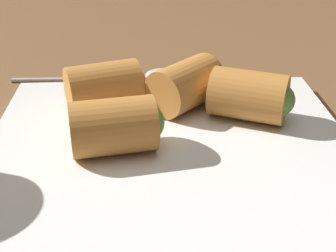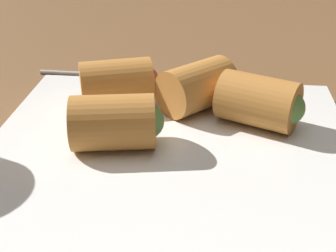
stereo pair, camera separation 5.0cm
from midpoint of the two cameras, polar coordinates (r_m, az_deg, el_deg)
name	(u,v)px [view 1 (the left image)]	position (r cm, az deg, el deg)	size (l,w,h in cm)	color
table_surface	(172,187)	(37.41, -3.38, -7.57)	(180.00, 140.00, 2.00)	brown
serving_plate	(168,153)	(38.32, -3.74, -3.43)	(29.98, 26.96, 1.50)	white
roll_front_left	(253,96)	(41.21, 6.95, 3.52)	(7.78, 6.69, 4.42)	#B77533
roll_front_right	(118,126)	(36.61, -9.97, -0.13)	(7.61, 5.46, 4.42)	#B77533
roll_back_left	(108,86)	(43.65, -10.64, 4.71)	(7.72, 6.27, 4.42)	#B77533
roll_back_right	(188,84)	(43.38, -0.82, 5.06)	(7.75, 7.77, 4.42)	#B77533
spoon	(148,76)	(53.46, -5.13, 6.02)	(19.37, 3.03, 1.32)	#B2B2B7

